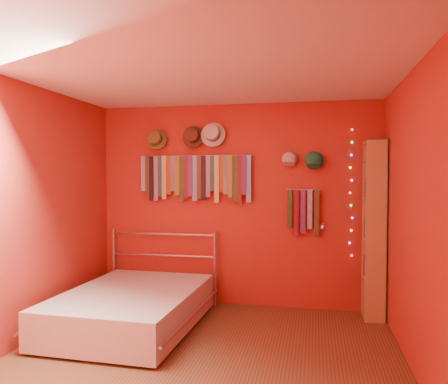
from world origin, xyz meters
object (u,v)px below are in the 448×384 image
Objects in this scene: reading_lamp at (323,227)px; bed at (132,307)px; tie_rack at (195,176)px; bookshelf at (378,229)px.

bed is at bearing -157.34° from reading_lamp.
tie_rack is at bearing 69.07° from bed.
bed is (-0.42, -1.00, -1.40)m from tie_rack.
reading_lamp reaches higher than bed.
bed is (-2.59, -0.85, -0.80)m from bookshelf.
bookshelf reaches higher than tie_rack.
bookshelf is (0.60, 0.02, -0.01)m from reading_lamp.
bed is at bearing -112.57° from tie_rack.
bookshelf is at bearing 19.76° from bed.
bed is (-1.98, -0.83, -0.81)m from reading_lamp.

